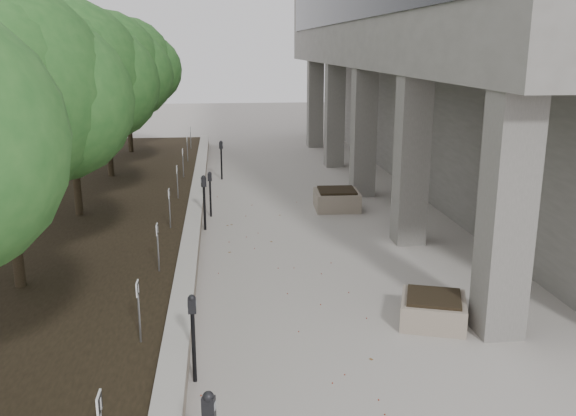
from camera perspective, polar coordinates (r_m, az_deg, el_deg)
ground at (r=9.34m, az=1.32°, el=-15.10°), size 90.00×90.00×0.00m
retaining_wall at (r=17.61m, az=-8.47°, el=0.08°), size 0.39×26.00×0.50m
planting_bed at (r=18.15m, az=-20.14°, el=-0.40°), size 7.00×26.00×0.40m
crabapple_tree_2 at (r=11.74m, az=-24.77°, el=5.90°), size 4.60×4.00×5.44m
crabapple_tree_3 at (r=16.53m, az=-19.45°, el=8.58°), size 4.60×4.00×5.44m
crabapple_tree_4 at (r=21.41m, az=-16.51°, el=10.02°), size 4.60×4.00×5.44m
crabapple_tree_5 at (r=26.34m, az=-14.65°, el=10.91°), size 4.60×4.00×5.44m
parking_sign_2 at (r=9.41m, az=-13.59°, el=-9.32°), size 0.04×0.22×0.96m
parking_sign_3 at (r=12.20m, az=-11.91°, el=-3.61°), size 0.04×0.22×0.96m
parking_sign_4 at (r=15.07m, az=-10.87°, el=-0.05°), size 0.04×0.22×0.96m
parking_sign_5 at (r=17.98m, az=-10.17°, el=2.37°), size 0.04×0.22×0.96m
parking_sign_6 at (r=20.91m, az=-9.66°, el=4.11°), size 0.04×0.22×0.96m
parking_sign_7 at (r=23.87m, az=-9.28°, el=5.42°), size 0.04×0.22×0.96m
parking_sign_8 at (r=26.83m, az=-8.98°, el=6.44°), size 0.04×0.22×0.96m
parking_meter_2 at (r=8.96m, az=-8.73°, el=-11.83°), size 0.13×0.09×1.33m
parking_meter_3 at (r=16.10m, az=-7.73°, el=0.49°), size 0.17×0.14×1.46m
parking_meter_4 at (r=17.38m, az=-7.18°, el=1.27°), size 0.14×0.11×1.29m
parking_meter_5 at (r=22.27m, az=-6.17°, el=4.42°), size 0.16×0.13×1.41m
planter_front at (r=11.07m, az=13.25°, el=-9.09°), size 1.37×1.37×0.50m
planter_back at (r=18.20m, az=4.52°, el=0.83°), size 1.33×1.33×0.59m
berry_scatter at (r=13.87m, az=-1.83°, el=-4.82°), size 3.30×14.10×0.02m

